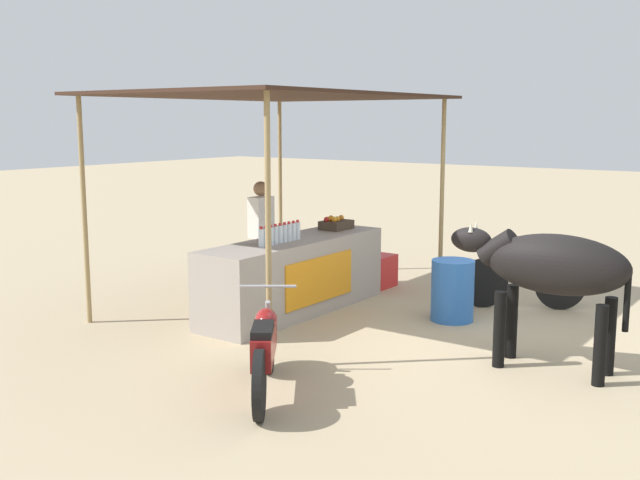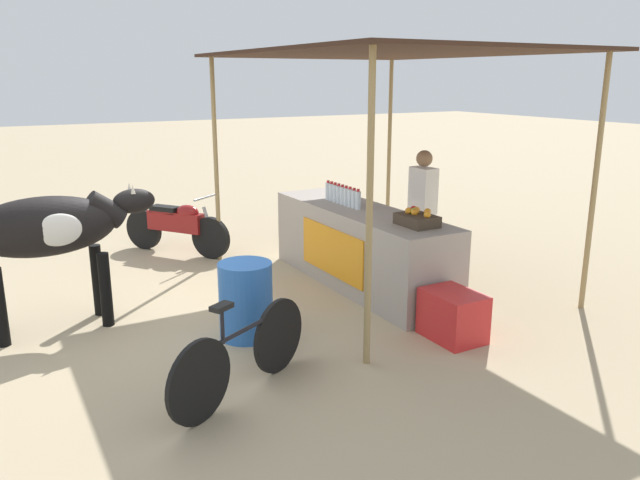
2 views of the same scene
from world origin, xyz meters
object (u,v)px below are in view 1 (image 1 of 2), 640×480
object	(u,v)px
motorcycle_parked	(265,348)
bicycle_leaning	(522,283)
stall_counter	(295,276)
water_barrel	(452,290)
vendor_behind_counter	(261,240)
cooler_box	(375,271)
cow	(550,268)
fruit_crate	(336,224)

from	to	relation	value
motorcycle_parked	bicycle_leaning	distance (m)	4.42
stall_counter	bicycle_leaning	distance (m)	3.00
water_barrel	motorcycle_parked	distance (m)	3.29
vendor_behind_counter	motorcycle_parked	world-z (taller)	vendor_behind_counter
vendor_behind_counter	water_barrel	bearing A→B (deg)	-77.56
vendor_behind_counter	cooler_box	distance (m)	1.92
vendor_behind_counter	stall_counter	bearing A→B (deg)	-107.31
cow	bicycle_leaning	bearing A→B (deg)	26.36
cow	bicycle_leaning	world-z (taller)	cow
vendor_behind_counter	cooler_box	world-z (taller)	vendor_behind_counter
vendor_behind_counter	bicycle_leaning	xyz separation A→B (m)	(1.65, -3.09, -0.50)
cooler_box	motorcycle_parked	world-z (taller)	motorcycle_parked
fruit_crate	cow	bearing A→B (deg)	-111.11
water_barrel	stall_counter	bearing A→B (deg)	113.61
cooler_box	bicycle_leaning	bearing A→B (deg)	-88.92
water_barrel	motorcycle_parked	bearing A→B (deg)	174.91
water_barrel	vendor_behind_counter	bearing A→B (deg)	102.44
water_barrel	cow	distance (m)	2.05
bicycle_leaning	motorcycle_parked	bearing A→B (deg)	169.89
fruit_crate	cooler_box	size ratio (longest dim) A/B	0.73
vendor_behind_counter	water_barrel	world-z (taller)	vendor_behind_counter
stall_counter	vendor_behind_counter	size ratio (longest dim) A/B	1.82
stall_counter	fruit_crate	world-z (taller)	fruit_crate
cooler_box	cow	world-z (taller)	cow
fruit_crate	cooler_box	distance (m)	1.15
stall_counter	fruit_crate	bearing A→B (deg)	3.23
cow	stall_counter	bearing A→B (deg)	84.60
water_barrel	cooler_box	bearing A→B (deg)	59.49
cooler_box	bicycle_leaning	distance (m)	2.24
stall_counter	motorcycle_parked	bearing A→B (deg)	-147.74
fruit_crate	vendor_behind_counter	world-z (taller)	vendor_behind_counter
cooler_box	motorcycle_parked	size ratio (longest dim) A/B	0.40
cow	motorcycle_parked	xyz separation A→B (m)	(-2.15, 1.87, -0.61)
water_barrel	motorcycle_parked	xyz separation A→B (m)	(-3.28, 0.29, 0.05)
cow	bicycle_leaning	size ratio (longest dim) A/B	1.24
cow	motorcycle_parked	size ratio (longest dim) A/B	1.21
water_barrel	cow	bearing A→B (deg)	-125.67
motorcycle_parked	cooler_box	bearing A→B (deg)	18.73
vendor_behind_counter	bicycle_leaning	size ratio (longest dim) A/B	1.12
water_barrel	cow	xyz separation A→B (m)	(-1.13, -1.58, 0.65)
fruit_crate	cow	distance (m)	3.74
fruit_crate	vendor_behind_counter	bearing A→B (deg)	138.57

